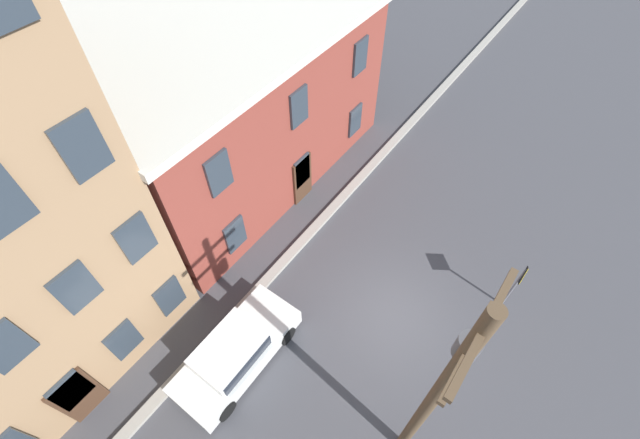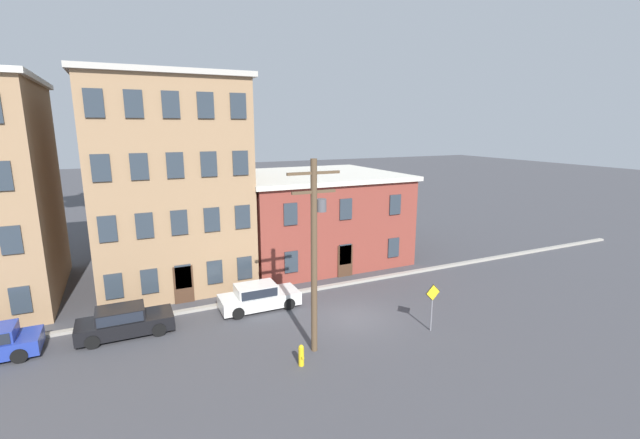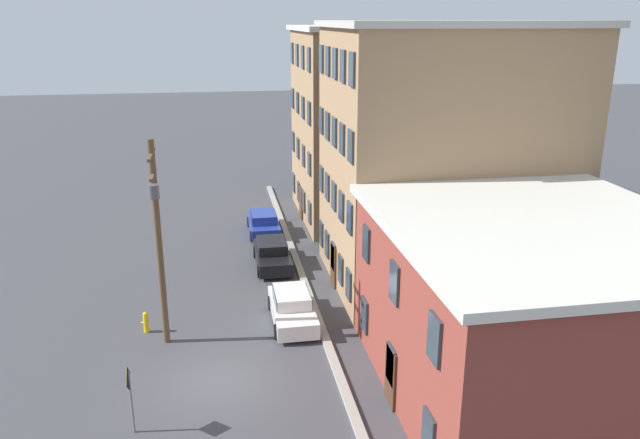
% 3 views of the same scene
% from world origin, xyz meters
% --- Properties ---
extents(ground_plane, '(200.00, 200.00, 0.00)m').
position_xyz_m(ground_plane, '(0.00, 0.00, 0.00)').
color(ground_plane, '#424247').
extents(kerb_strip, '(56.00, 0.36, 0.16)m').
position_xyz_m(kerb_strip, '(0.00, 4.50, 0.08)').
color(kerb_strip, '#9E998E').
rests_on(kerb_strip, ground_plane).
extents(apartment_far, '(12.24, 10.85, 6.54)m').
position_xyz_m(apartment_far, '(2.56, 11.17, 3.28)').
color(apartment_far, brown).
rests_on(apartment_far, ground_plane).
extents(car_white, '(4.40, 1.92, 1.43)m').
position_xyz_m(car_white, '(-4.36, 3.33, 0.75)').
color(car_white, silver).
rests_on(car_white, ground_plane).
extents(caution_sign, '(0.87, 0.08, 2.46)m').
position_xyz_m(caution_sign, '(2.69, -2.90, 1.63)').
color(caution_sign, slate).
rests_on(caution_sign, ground_plane).
extents(utility_pole, '(2.40, 0.44, 8.73)m').
position_xyz_m(utility_pole, '(-3.36, -2.18, 4.91)').
color(utility_pole, brown).
rests_on(utility_pole, ground_plane).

